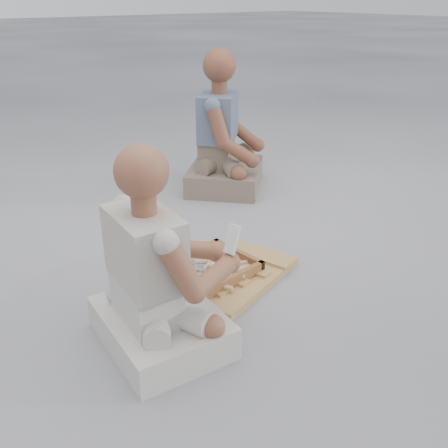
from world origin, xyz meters
TOP-DOWN VIEW (x-y plane):
  - ground at (0.00, 0.00)m, footprint 60.00×60.00m
  - carved_panel at (-0.06, 0.13)m, footprint 0.72×0.58m
  - tool_tray at (-0.17, 0.18)m, footprint 0.47×0.39m
  - chisel_0 at (-0.09, 0.12)m, footprint 0.16×0.17m
  - chisel_1 at (0.00, 0.13)m, footprint 0.22×0.06m
  - chisel_2 at (-0.09, 0.21)m, footprint 0.19×0.14m
  - chisel_3 at (-0.15, 0.17)m, footprint 0.15×0.18m
  - chisel_4 at (-0.12, 0.04)m, footprint 0.18×0.15m
  - chisel_5 at (-0.19, 0.13)m, footprint 0.20×0.11m
  - chisel_6 at (-0.14, 0.08)m, footprint 0.12×0.20m
  - chisel_7 at (-0.21, 0.02)m, footprint 0.13×0.20m
  - chisel_8 at (-0.17, 0.32)m, footprint 0.07×0.22m
  - chisel_9 at (-0.06, 0.07)m, footprint 0.22×0.08m
  - chisel_10 at (-0.17, 0.19)m, footprint 0.20×0.12m
  - wood_chip_0 at (-0.35, 0.26)m, footprint 0.02×0.02m
  - wood_chip_1 at (0.08, 0.54)m, footprint 0.02×0.02m
  - wood_chip_2 at (0.11, -0.01)m, footprint 0.02×0.02m
  - wood_chip_3 at (-0.45, 0.13)m, footprint 0.02×0.02m
  - wood_chip_4 at (-0.19, 0.36)m, footprint 0.02×0.02m
  - wood_chip_5 at (0.15, 0.57)m, footprint 0.02×0.02m
  - wood_chip_6 at (0.16, 0.13)m, footprint 0.02×0.02m
  - wood_chip_7 at (-0.46, 0.14)m, footprint 0.02×0.02m
  - wood_chip_8 at (-0.20, -0.02)m, footprint 0.02×0.02m
  - wood_chip_9 at (-0.16, 0.16)m, footprint 0.02×0.02m
  - wood_chip_10 at (-0.28, 0.42)m, footprint 0.02×0.02m
  - wood_chip_11 at (-0.16, 0.45)m, footprint 0.02×0.02m
  - wood_chip_12 at (-0.09, -0.01)m, footprint 0.02×0.02m
  - craftsman at (-0.59, -0.08)m, footprint 0.58×0.57m
  - companion at (0.72, 1.19)m, footprint 0.79×0.78m
  - mobile_phone at (-0.29, -0.16)m, footprint 0.06×0.06m

SIDE VIEW (x-z plane):
  - ground at x=0.00m, z-range 0.00..0.00m
  - wood_chip_0 at x=-0.35m, z-range 0.00..0.00m
  - wood_chip_1 at x=0.08m, z-range 0.00..0.00m
  - wood_chip_2 at x=0.11m, z-range 0.00..0.00m
  - wood_chip_3 at x=-0.45m, z-range 0.00..0.00m
  - wood_chip_4 at x=-0.19m, z-range 0.00..0.00m
  - wood_chip_5 at x=0.15m, z-range 0.00..0.00m
  - wood_chip_6 at x=0.16m, z-range 0.00..0.00m
  - wood_chip_7 at x=-0.46m, z-range 0.00..0.00m
  - wood_chip_8 at x=-0.20m, z-range 0.00..0.00m
  - wood_chip_9 at x=-0.16m, z-range 0.00..0.00m
  - wood_chip_10 at x=-0.28m, z-range 0.00..0.00m
  - wood_chip_11 at x=-0.16m, z-range 0.00..0.00m
  - wood_chip_12 at x=-0.09m, z-range 0.00..0.00m
  - carved_panel at x=-0.06m, z-range 0.00..0.04m
  - tool_tray at x=-0.17m, z-range 0.03..0.09m
  - chisel_1 at x=0.00m, z-range 0.05..0.08m
  - chisel_8 at x=-0.17m, z-range 0.06..0.08m
  - chisel_7 at x=-0.21m, z-range 0.06..0.08m
  - chisel_2 at x=-0.09m, z-range 0.06..0.08m
  - chisel_10 at x=-0.17m, z-range 0.06..0.08m
  - chisel_5 at x=-0.19m, z-range 0.06..0.08m
  - chisel_4 at x=-0.12m, z-range 0.06..0.09m
  - chisel_9 at x=-0.06m, z-range 0.06..0.09m
  - chisel_3 at x=-0.15m, z-range 0.06..0.09m
  - chisel_0 at x=-0.09m, z-range 0.07..0.09m
  - chisel_6 at x=-0.14m, z-range 0.07..0.09m
  - craftsman at x=-0.59m, z-range -0.13..0.70m
  - companion at x=0.72m, z-range -0.16..0.81m
  - mobile_phone at x=-0.29m, z-range 0.35..0.47m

